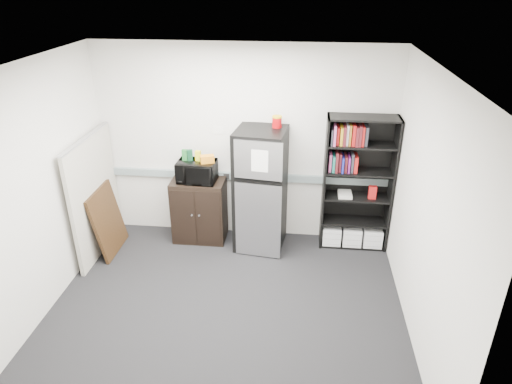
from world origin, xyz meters
TOP-DOWN VIEW (x-y plane):
  - floor at (0.00, 0.00)m, footprint 4.00×4.00m
  - wall_back at (0.00, 1.75)m, footprint 4.00×0.02m
  - wall_right at (2.00, 0.00)m, footprint 0.02×3.50m
  - wall_left at (-2.00, 0.00)m, footprint 0.02×3.50m
  - ceiling at (0.00, 0.00)m, footprint 4.00×3.50m
  - electrical_raceway at (0.00, 1.72)m, footprint 3.92×0.05m
  - wall_note at (-0.35, 1.74)m, footprint 0.14×0.00m
  - bookshelf at (1.53, 1.57)m, footprint 0.90×0.34m
  - cubicle_partition at (-1.90, 1.08)m, footprint 0.06×1.30m
  - cabinet at (-0.61, 1.50)m, footprint 0.72×0.48m
  - microwave at (-0.61, 1.48)m, footprint 0.53×0.37m
  - snack_box_a at (-0.77, 1.52)m, footprint 0.07×0.05m
  - snack_box_b at (-0.70, 1.52)m, footprint 0.08×0.07m
  - snack_box_c at (-0.59, 1.52)m, footprint 0.08×0.06m
  - snack_bag at (-0.46, 1.47)m, footprint 0.20×0.15m
  - refrigerator at (0.25, 1.42)m, footprint 0.71×0.73m
  - coffee_can at (0.45, 1.55)m, footprint 0.12×0.12m
  - framed_poster at (-1.77, 1.06)m, footprint 0.21×0.71m

SIDE VIEW (x-z plane):
  - floor at x=0.00m, z-range 0.00..0.00m
  - cabinet at x=-0.61m, z-range 0.00..0.90m
  - framed_poster at x=-1.77m, z-range 0.00..0.91m
  - cubicle_partition at x=-1.90m, z-range 0.00..1.62m
  - refrigerator at x=0.25m, z-range 0.00..1.68m
  - electrical_raceway at x=0.00m, z-range 0.85..0.95m
  - bookshelf at x=1.53m, z-range -0.01..1.84m
  - microwave at x=-0.61m, z-range 0.90..1.19m
  - snack_bag at x=-0.46m, z-range 1.19..1.29m
  - snack_box_c at x=-0.59m, z-range 1.19..1.33m
  - snack_box_a at x=-0.77m, z-range 1.19..1.34m
  - snack_box_b at x=-0.70m, z-range 1.19..1.34m
  - wall_back at x=0.00m, z-range 0.00..2.70m
  - wall_right at x=2.00m, z-range 0.00..2.70m
  - wall_left at x=-2.00m, z-range 0.00..2.70m
  - wall_note at x=-0.35m, z-range 1.50..1.60m
  - coffee_can at x=0.45m, z-range 1.68..1.85m
  - ceiling at x=0.00m, z-range 2.69..2.71m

